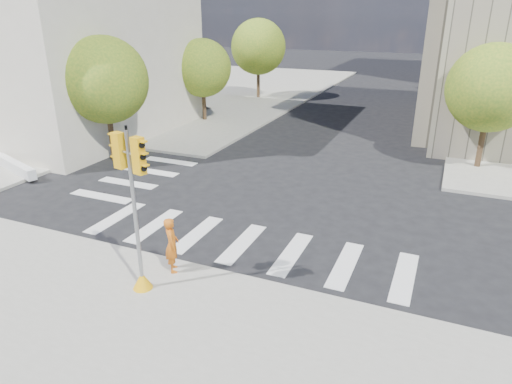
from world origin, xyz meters
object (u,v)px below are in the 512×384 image
photographer (172,245)px  planter_wall (7,162)px  lamp_far (489,50)px  lamp_near (500,68)px  traffic_signal (136,224)px

photographer → planter_wall: (-13.12, 5.11, -0.61)m
lamp_far → photographer: size_ratio=4.69×
photographer → lamp_near: bearing=-63.4°
traffic_signal → photographer: size_ratio=2.72×
lamp_far → photographer: (-9.18, -32.60, -3.57)m
lamp_near → planter_wall: bearing=-148.8°
lamp_far → traffic_signal: size_ratio=1.72×
lamp_near → photographer: bearing=-116.3°
lamp_near → lamp_far: (0.00, 14.00, 0.00)m
lamp_near → traffic_signal: 22.04m
photographer → planter_wall: photographer is taller
photographer → planter_wall: size_ratio=0.29×
lamp_far → traffic_signal: 35.15m
traffic_signal → lamp_near: bearing=78.1°
lamp_near → photographer: (-9.18, -18.60, -3.57)m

